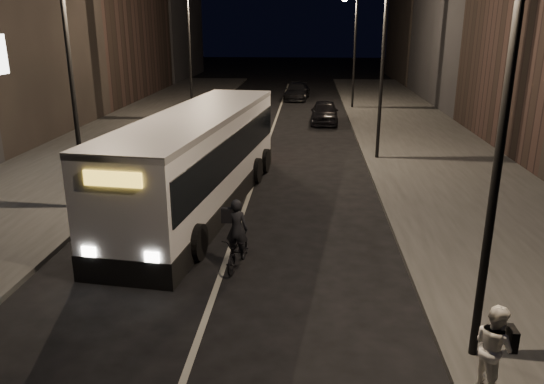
% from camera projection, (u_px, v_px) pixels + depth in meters
% --- Properties ---
extents(ground, '(180.00, 180.00, 0.00)m').
position_uv_depth(ground, '(225.00, 264.00, 14.75)').
color(ground, black).
rests_on(ground, ground).
extents(sidewalk_right, '(7.00, 70.00, 0.16)m').
position_uv_depth(sidewalk_right, '(428.00, 150.00, 27.46)').
color(sidewalk_right, '#31312F').
rests_on(sidewalk_right, ground).
extents(sidewalk_left, '(7.00, 70.00, 0.16)m').
position_uv_depth(sidewalk_left, '(108.00, 145.00, 28.58)').
color(sidewalk_left, '#31312F').
rests_on(sidewalk_left, ground).
extents(streetlight_right_near, '(1.20, 0.44, 8.12)m').
position_uv_depth(streetlight_right_near, '(492.00, 89.00, 8.95)').
color(streetlight_right_near, black).
rests_on(streetlight_right_near, sidewalk_right).
extents(streetlight_right_mid, '(1.20, 0.44, 8.12)m').
position_uv_depth(streetlight_right_mid, '(378.00, 47.00, 24.15)').
color(streetlight_right_mid, black).
rests_on(streetlight_right_mid, sidewalk_right).
extents(streetlight_right_far, '(1.20, 0.44, 8.12)m').
position_uv_depth(streetlight_right_far, '(352.00, 37.00, 39.34)').
color(streetlight_right_far, black).
rests_on(streetlight_right_far, sidewalk_right).
extents(streetlight_left_near, '(1.20, 0.44, 8.12)m').
position_uv_depth(streetlight_left_near, '(77.00, 56.00, 17.25)').
color(streetlight_left_near, black).
rests_on(streetlight_left_near, sidewalk_left).
extents(streetlight_left_far, '(1.20, 0.44, 8.12)m').
position_uv_depth(streetlight_left_far, '(193.00, 39.00, 34.35)').
color(streetlight_left_far, black).
rests_on(streetlight_left_far, sidewalk_left).
extents(city_bus, '(4.22, 12.97, 3.44)m').
position_uv_depth(city_bus, '(200.00, 156.00, 18.89)').
color(city_bus, silver).
rests_on(city_bus, ground).
extents(cyclist_on_bicycle, '(0.88, 1.83, 2.02)m').
position_uv_depth(cyclist_on_bicycle, '(238.00, 245.00, 14.37)').
color(cyclist_on_bicycle, black).
rests_on(cyclist_on_bicycle, ground).
extents(pedestrian_woman, '(0.85, 0.95, 1.63)m').
position_uv_depth(pedestrian_woman, '(494.00, 347.00, 9.33)').
color(pedestrian_woman, white).
rests_on(pedestrian_woman, sidewalk_right).
extents(car_near, '(1.88, 4.40, 1.48)m').
position_uv_depth(car_near, '(324.00, 112.00, 35.00)').
color(car_near, black).
rests_on(car_near, ground).
extents(car_mid, '(1.65, 3.82, 1.22)m').
position_uv_depth(car_mid, '(235.00, 100.00, 41.49)').
color(car_mid, '#343436').
rests_on(car_mid, ground).
extents(car_far, '(2.37, 4.94, 1.39)m').
position_uv_depth(car_far, '(297.00, 91.00, 45.82)').
color(car_far, black).
rests_on(car_far, ground).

